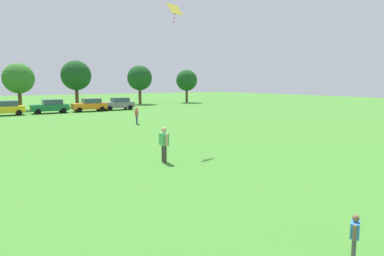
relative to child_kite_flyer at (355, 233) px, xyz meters
name	(u,v)px	position (x,y,z in m)	size (l,w,h in m)	color
ground_plane	(42,129)	(-2.15, 25.90, -0.58)	(160.00, 160.00, 0.00)	#42842D
child_kite_flyer	(355,233)	(0.00, 0.00, 0.00)	(0.42, 0.31, 0.98)	#4C4C51
adult_bystander	(164,141)	(0.79, 10.13, 0.41)	(0.37, 0.80, 1.68)	#3F3833
bystander_near_trees	(137,114)	(5.72, 24.60, 0.32)	(0.44, 0.69, 1.53)	navy
kite	(175,11)	(3.25, 13.30, 7.22)	(1.04, 0.73, 1.04)	yellow
parked_car_yellow_1	(5,108)	(-3.75, 40.32, 0.27)	(4.30, 2.02, 1.68)	yellow
parked_car_green_2	(50,106)	(1.25, 40.67, 0.27)	(4.30, 2.02, 1.68)	#196B38
parked_car_orange_3	(90,105)	(6.08, 40.61, 0.27)	(4.30, 2.02, 1.68)	orange
parked_car_gray_4	(118,104)	(10.19, 41.04, 0.27)	(4.30, 2.02, 1.68)	slate
tree_center_left	(19,79)	(-1.35, 47.54, 3.71)	(4.08, 4.08, 6.36)	brown
tree_center_right	(76,76)	(6.98, 50.46, 4.25)	(4.59, 4.59, 7.15)	brown
tree_right	(140,78)	(17.85, 50.86, 3.94)	(4.30, 4.30, 6.71)	brown
tree_far_right	(187,80)	(27.18, 50.37, 3.56)	(3.94, 3.94, 6.13)	brown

